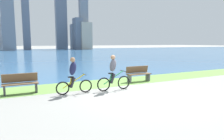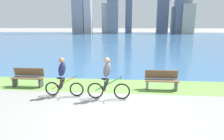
# 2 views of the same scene
# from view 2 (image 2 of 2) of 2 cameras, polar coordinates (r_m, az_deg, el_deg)

# --- Properties ---
(ground_plane) EXTENTS (300.00, 300.00, 0.00)m
(ground_plane) POSITION_cam_2_polar(r_m,az_deg,el_deg) (7.04, 1.26, -11.88)
(ground_plane) COLOR gray
(grass_strip_bayside) EXTENTS (120.00, 2.24, 0.01)m
(grass_strip_bayside) POSITION_cam_2_polar(r_m,az_deg,el_deg) (9.85, 2.42, -4.52)
(grass_strip_bayside) COLOR #6B9947
(grass_strip_bayside) RESTS_ON ground
(bay_water_surface) EXTENTS (300.00, 66.54, 0.00)m
(bay_water_surface) POSITION_cam_2_polar(r_m,az_deg,el_deg) (43.87, 4.55, 9.05)
(bay_water_surface) COLOR #386693
(bay_water_surface) RESTS_ON ground
(cyclist_lead) EXTENTS (1.74, 0.52, 1.70)m
(cyclist_lead) POSITION_cam_2_polar(r_m,az_deg,el_deg) (7.93, -1.28, -2.53)
(cyclist_lead) COLOR black
(cyclist_lead) RESTS_ON ground
(cyclist_trailing) EXTENTS (1.66, 0.52, 1.64)m
(cyclist_trailing) POSITION_cam_2_polar(r_m,az_deg,el_deg) (8.51, -13.93, -1.95)
(cyclist_trailing) COLOR black
(cyclist_trailing) RESTS_ON ground
(bench_near_path) EXTENTS (1.50, 0.47, 0.90)m
(bench_near_path) POSITION_cam_2_polar(r_m,az_deg,el_deg) (9.43, 13.99, -2.86)
(bench_near_path) COLOR brown
(bench_near_path) RESTS_ON ground
(bench_far_along_path) EXTENTS (1.50, 0.47, 0.90)m
(bench_far_along_path) POSITION_cam_2_polar(r_m,az_deg,el_deg) (10.44, -22.90, -1.99)
(bench_far_along_path) COLOR brown
(bench_far_along_path) RESTS_ON ground
(city_skyline_far_shore) EXTENTS (38.78, 9.51, 27.74)m
(city_skyline_far_shore) POSITION_cam_2_polar(r_m,az_deg,el_deg) (68.50, 6.21, 17.94)
(city_skyline_far_shore) COLOR #8C939E
(city_skyline_far_shore) RESTS_ON ground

